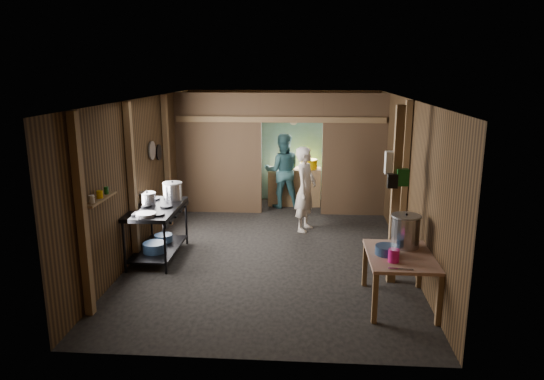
# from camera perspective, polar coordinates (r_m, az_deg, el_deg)

# --- Properties ---
(floor) EXTENTS (4.50, 7.00, 0.00)m
(floor) POSITION_cam_1_polar(r_m,az_deg,el_deg) (8.85, 0.09, -6.63)
(floor) COLOR black
(floor) RESTS_ON ground
(ceiling) EXTENTS (4.50, 7.00, 0.00)m
(ceiling) POSITION_cam_1_polar(r_m,az_deg,el_deg) (8.31, 0.10, 10.43)
(ceiling) COLOR #464340
(ceiling) RESTS_ON ground
(wall_back) EXTENTS (4.50, 0.00, 2.60)m
(wall_back) POSITION_cam_1_polar(r_m,az_deg,el_deg) (11.93, 1.27, 5.14)
(wall_back) COLOR #54381D
(wall_back) RESTS_ON ground
(wall_front) EXTENTS (4.50, 0.00, 2.60)m
(wall_front) POSITION_cam_1_polar(r_m,az_deg,el_deg) (5.13, -2.63, -6.55)
(wall_front) COLOR #54381D
(wall_front) RESTS_ON ground
(wall_left) EXTENTS (0.00, 7.00, 2.60)m
(wall_left) POSITION_cam_1_polar(r_m,az_deg,el_deg) (8.93, -14.48, 1.79)
(wall_left) COLOR #54381D
(wall_left) RESTS_ON ground
(wall_right) EXTENTS (0.00, 7.00, 2.60)m
(wall_right) POSITION_cam_1_polar(r_m,az_deg,el_deg) (8.63, 15.17, 1.35)
(wall_right) COLOR #54381D
(wall_right) RESTS_ON ground
(partition_left) EXTENTS (1.85, 0.10, 2.60)m
(partition_left) POSITION_cam_1_polar(r_m,az_deg,el_deg) (10.80, -6.14, 4.16)
(partition_left) COLOR brown
(partition_left) RESTS_ON floor
(partition_right) EXTENTS (1.35, 0.10, 2.60)m
(partition_right) POSITION_cam_1_polar(r_m,az_deg,el_deg) (10.68, 9.41, 3.95)
(partition_right) COLOR brown
(partition_right) RESTS_ON floor
(partition_header) EXTENTS (1.30, 0.10, 0.60)m
(partition_header) POSITION_cam_1_polar(r_m,az_deg,el_deg) (10.51, 2.32, 9.46)
(partition_header) COLOR brown
(partition_header) RESTS_ON wall_back
(turquoise_panel) EXTENTS (4.40, 0.06, 2.50)m
(turquoise_panel) POSITION_cam_1_polar(r_m,az_deg,el_deg) (11.87, 1.25, 4.86)
(turquoise_panel) COLOR #76B1B3
(turquoise_panel) RESTS_ON wall_back
(back_counter) EXTENTS (1.20, 0.50, 0.85)m
(back_counter) POSITION_cam_1_polar(r_m,az_deg,el_deg) (11.54, 2.60, 0.41)
(back_counter) COLOR olive
(back_counter) RESTS_ON floor
(wall_clock) EXTENTS (0.20, 0.03, 0.20)m
(wall_clock) POSITION_cam_1_polar(r_m,az_deg,el_deg) (11.74, 2.49, 7.95)
(wall_clock) COLOR white
(wall_clock) RESTS_ON wall_back
(post_left_a) EXTENTS (0.10, 0.12, 2.60)m
(post_left_a) POSITION_cam_1_polar(r_m,az_deg,el_deg) (6.56, -20.98, -2.94)
(post_left_a) COLOR olive
(post_left_a) RESTS_ON floor
(post_left_b) EXTENTS (0.10, 0.12, 2.60)m
(post_left_b) POSITION_cam_1_polar(r_m,az_deg,el_deg) (8.17, -15.76, 0.63)
(post_left_b) COLOR olive
(post_left_b) RESTS_ON floor
(post_left_c) EXTENTS (0.10, 0.12, 2.60)m
(post_left_c) POSITION_cam_1_polar(r_m,az_deg,el_deg) (10.03, -11.96, 3.21)
(post_left_c) COLOR olive
(post_left_c) RESTS_ON floor
(post_right) EXTENTS (0.10, 0.12, 2.60)m
(post_right) POSITION_cam_1_polar(r_m,az_deg,el_deg) (8.43, 14.96, 1.07)
(post_right) COLOR olive
(post_right) RESTS_ON floor
(post_free) EXTENTS (0.12, 0.12, 2.60)m
(post_free) POSITION_cam_1_polar(r_m,az_deg,el_deg) (7.31, 13.99, -0.76)
(post_free) COLOR olive
(post_free) RESTS_ON floor
(cross_beam) EXTENTS (4.40, 0.12, 0.12)m
(cross_beam) POSITION_cam_1_polar(r_m,az_deg,el_deg) (10.50, 0.92, 8.10)
(cross_beam) COLOR olive
(cross_beam) RESTS_ON wall_left
(pan_lid_big) EXTENTS (0.03, 0.34, 0.34)m
(pan_lid_big) POSITION_cam_1_polar(r_m,az_deg,el_deg) (9.23, -13.59, 4.43)
(pan_lid_big) COLOR gray
(pan_lid_big) RESTS_ON wall_left
(pan_lid_small) EXTENTS (0.03, 0.30, 0.30)m
(pan_lid_small) POSITION_cam_1_polar(r_m,az_deg,el_deg) (9.62, -12.85, 4.24)
(pan_lid_small) COLOR black
(pan_lid_small) RESTS_ON wall_left
(wall_shelf) EXTENTS (0.14, 0.80, 0.03)m
(wall_shelf) POSITION_cam_1_polar(r_m,az_deg,el_deg) (6.96, -19.13, -1.00)
(wall_shelf) COLOR olive
(wall_shelf) RESTS_ON wall_left
(jar_white) EXTENTS (0.07, 0.07, 0.10)m
(jar_white) POSITION_cam_1_polar(r_m,az_deg,el_deg) (6.72, -19.99, -1.00)
(jar_white) COLOR white
(jar_white) RESTS_ON wall_shelf
(jar_yellow) EXTENTS (0.08, 0.08, 0.10)m
(jar_yellow) POSITION_cam_1_polar(r_m,az_deg,el_deg) (6.94, -19.17, -0.48)
(jar_yellow) COLOR #FBC200
(jar_yellow) RESTS_ON wall_shelf
(jar_green) EXTENTS (0.06, 0.06, 0.10)m
(jar_green) POSITION_cam_1_polar(r_m,az_deg,el_deg) (7.14, -18.49, -0.05)
(jar_green) COLOR #165F1E
(jar_green) RESTS_ON wall_shelf
(bag_white) EXTENTS (0.22, 0.15, 0.32)m
(bag_white) POSITION_cam_1_polar(r_m,az_deg,el_deg) (7.28, 13.71, 3.07)
(bag_white) COLOR white
(bag_white) RESTS_ON post_free
(bag_green) EXTENTS (0.16, 0.12, 0.24)m
(bag_green) POSITION_cam_1_polar(r_m,az_deg,el_deg) (7.20, 14.75, 1.43)
(bag_green) COLOR #165F1E
(bag_green) RESTS_ON post_free
(bag_black) EXTENTS (0.14, 0.10, 0.20)m
(bag_black) POSITION_cam_1_polar(r_m,az_deg,el_deg) (7.17, 13.66, 1.03)
(bag_black) COLOR black
(bag_black) RESTS_ON post_free
(gas_range) EXTENTS (0.76, 1.48, 0.87)m
(gas_range) POSITION_cam_1_polar(r_m,az_deg,el_deg) (8.49, -13.00, -4.77)
(gas_range) COLOR black
(gas_range) RESTS_ON floor
(prep_table) EXTENTS (0.86, 1.19, 0.70)m
(prep_table) POSITION_cam_1_polar(r_m,az_deg,el_deg) (6.93, 14.38, -9.90)
(prep_table) COLOR tan
(prep_table) RESTS_ON floor
(stove_pot_large) EXTENTS (0.43, 0.43, 0.34)m
(stove_pot_large) POSITION_cam_1_polar(r_m,az_deg,el_deg) (8.68, -11.32, -0.23)
(stove_pot_large) COLOR #B1B1BC
(stove_pot_large) RESTS_ON gas_range
(stove_pot_med) EXTENTS (0.33, 0.33, 0.24)m
(stove_pot_med) POSITION_cam_1_polar(r_m,az_deg,el_deg) (8.47, -14.12, -1.07)
(stove_pot_med) COLOR #B1B1BC
(stove_pot_med) RESTS_ON gas_range
(frying_pan) EXTENTS (0.40, 0.58, 0.07)m
(frying_pan) POSITION_cam_1_polar(r_m,az_deg,el_deg) (7.88, -14.27, -2.74)
(frying_pan) COLOR gray
(frying_pan) RESTS_ON gas_range
(blue_tub_front) EXTENTS (0.38, 0.38, 0.16)m
(blue_tub_front) POSITION_cam_1_polar(r_m,az_deg,el_deg) (8.37, -13.32, -6.41)
(blue_tub_front) COLOR navy
(blue_tub_front) RESTS_ON gas_range
(blue_tub_back) EXTENTS (0.31, 0.31, 0.12)m
(blue_tub_back) POSITION_cam_1_polar(r_m,az_deg,el_deg) (8.83, -12.35, -5.40)
(blue_tub_back) COLOR navy
(blue_tub_back) RESTS_ON gas_range
(stock_pot) EXTENTS (0.46, 0.46, 0.47)m
(stock_pot) POSITION_cam_1_polar(r_m,az_deg,el_deg) (7.04, 15.07, -4.65)
(stock_pot) COLOR #B1B1BC
(stock_pot) RESTS_ON prep_table
(wash_basin) EXTENTS (0.36, 0.36, 0.12)m
(wash_basin) POSITION_cam_1_polar(r_m,az_deg,el_deg) (6.75, 13.07, -6.73)
(wash_basin) COLOR navy
(wash_basin) RESTS_ON prep_table
(pink_bucket) EXTENTS (0.18, 0.18, 0.17)m
(pink_bucket) POSITION_cam_1_polar(r_m,az_deg,el_deg) (6.50, 13.80, -7.32)
(pink_bucket) COLOR #DA1781
(pink_bucket) RESTS_ON prep_table
(knife) EXTENTS (0.30, 0.07, 0.01)m
(knife) POSITION_cam_1_polar(r_m,az_deg,el_deg) (6.32, 14.56, -8.76)
(knife) COLOR #B1B1BC
(knife) RESTS_ON prep_table
(yellow_tub) EXTENTS (0.39, 0.39, 0.22)m
(yellow_tub) POSITION_cam_1_polar(r_m,az_deg,el_deg) (11.43, 4.24, 2.99)
(yellow_tub) COLOR #FBC200
(yellow_tub) RESTS_ON back_counter
(red_cup) EXTENTS (0.11, 0.11, 0.12)m
(red_cup) POSITION_cam_1_polar(r_m,az_deg,el_deg) (11.45, 1.33, 2.81)
(red_cup) COLOR red
(red_cup) RESTS_ON back_counter
(cook) EXTENTS (0.56, 0.69, 1.64)m
(cook) POSITION_cam_1_polar(r_m,az_deg,el_deg) (9.60, 3.87, 0.09)
(cook) COLOR silver
(cook) RESTS_ON floor
(worker_back) EXTENTS (0.88, 0.72, 1.69)m
(worker_back) POSITION_cam_1_polar(r_m,az_deg,el_deg) (11.21, 1.20, 2.22)
(worker_back) COLOR #3B7179
(worker_back) RESTS_ON floor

